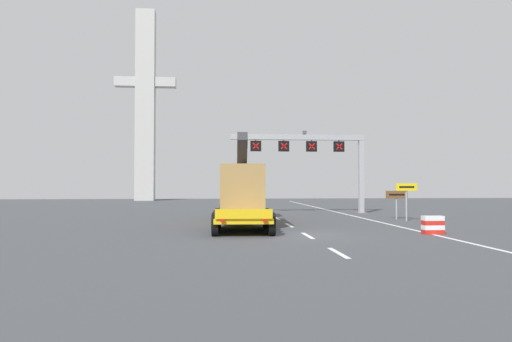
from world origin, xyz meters
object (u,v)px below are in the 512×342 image
object	(u,v)px
heavy_haul_truck_yellow	(241,192)
crash_barrier_striped	(433,225)
tourist_info_sign_brown	(397,198)
overhead_lane_gantry	(315,150)
bridge_pylon_distant	(145,103)
exit_sign_yellow	(406,192)

from	to	relation	value
heavy_haul_truck_yellow	crash_barrier_striped	world-z (taller)	heavy_haul_truck_yellow
heavy_haul_truck_yellow	tourist_info_sign_brown	xyz separation A→B (m)	(11.08, 2.22, -0.47)
overhead_lane_gantry	bridge_pylon_distant	bearing A→B (deg)	120.16
heavy_haul_truck_yellow	overhead_lane_gantry	bearing A→B (deg)	52.37
exit_sign_yellow	tourist_info_sign_brown	xyz separation A→B (m)	(0.04, 1.81, -0.39)
overhead_lane_gantry	bridge_pylon_distant	world-z (taller)	bridge_pylon_distant
overhead_lane_gantry	bridge_pylon_distant	size ratio (longest dim) A/B	0.40
tourist_info_sign_brown	bridge_pylon_distant	bearing A→B (deg)	120.87
overhead_lane_gantry	crash_barrier_striped	xyz separation A→B (m)	(2.39, -16.07, -4.89)
overhead_lane_gantry	tourist_info_sign_brown	distance (m)	8.69
crash_barrier_striped	bridge_pylon_distant	xyz separation A→B (m)	(-21.19, 48.42, 14.22)
heavy_haul_truck_yellow	exit_sign_yellow	distance (m)	11.05
tourist_info_sign_brown	bridge_pylon_distant	size ratio (longest dim) A/B	0.07
overhead_lane_gantry	heavy_haul_truck_yellow	size ratio (longest dim) A/B	0.81
heavy_haul_truck_yellow	bridge_pylon_distant	xyz separation A→B (m)	(-12.12, 41.02, 12.68)
exit_sign_yellow	bridge_pylon_distant	distance (m)	48.47
tourist_info_sign_brown	bridge_pylon_distant	world-z (taller)	bridge_pylon_distant
heavy_haul_truck_yellow	bridge_pylon_distant	bearing A→B (deg)	106.46
crash_barrier_striped	bridge_pylon_distant	size ratio (longest dim) A/B	0.04
crash_barrier_striped	overhead_lane_gantry	bearing A→B (deg)	98.46
heavy_haul_truck_yellow	bridge_pylon_distant	world-z (taller)	bridge_pylon_distant
heavy_haul_truck_yellow	crash_barrier_striped	distance (m)	11.81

